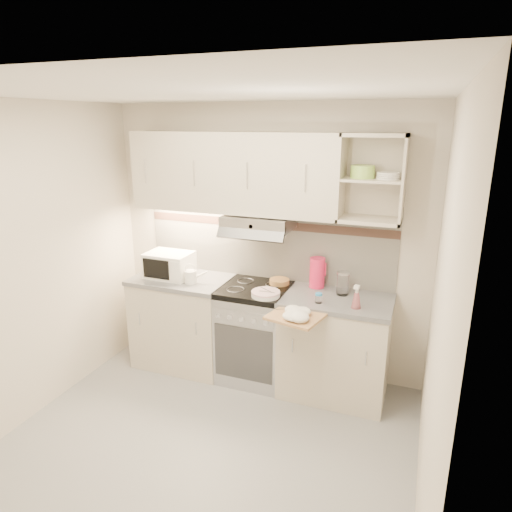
{
  "coord_description": "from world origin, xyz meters",
  "views": [
    {
      "loc": [
        1.37,
        -2.5,
        2.34
      ],
      "look_at": [
        0.07,
        0.95,
        1.24
      ],
      "focal_mm": 32.0,
      "sensor_mm": 36.0,
      "label": 1
    }
  ],
  "objects_px": {
    "glass_jar": "(343,283)",
    "spray_bottle": "(356,298)",
    "pink_pitcher": "(317,273)",
    "microwave": "(169,265)",
    "electric_range": "(255,332)",
    "plate_stack": "(266,294)",
    "cutting_board": "(296,316)",
    "watering_can": "(191,276)"
  },
  "relations": [
    {
      "from": "watering_can",
      "to": "pink_pitcher",
      "type": "bearing_deg",
      "value": -4.87
    },
    {
      "from": "electric_range",
      "to": "watering_can",
      "type": "bearing_deg",
      "value": -169.63
    },
    {
      "from": "electric_range",
      "to": "cutting_board",
      "type": "xyz_separation_m",
      "value": [
        0.5,
        -0.42,
        0.42
      ]
    },
    {
      "from": "watering_can",
      "to": "cutting_board",
      "type": "xyz_separation_m",
      "value": [
        1.09,
        -0.32,
        -0.1
      ]
    },
    {
      "from": "microwave",
      "to": "cutting_board",
      "type": "distance_m",
      "value": 1.44
    },
    {
      "from": "microwave",
      "to": "plate_stack",
      "type": "distance_m",
      "value": 1.05
    },
    {
      "from": "electric_range",
      "to": "microwave",
      "type": "height_order",
      "value": "microwave"
    },
    {
      "from": "cutting_board",
      "to": "plate_stack",
      "type": "bearing_deg",
      "value": 156.73
    },
    {
      "from": "microwave",
      "to": "pink_pitcher",
      "type": "height_order",
      "value": "pink_pitcher"
    },
    {
      "from": "plate_stack",
      "to": "electric_range",
      "type": "bearing_deg",
      "value": 133.14
    },
    {
      "from": "glass_jar",
      "to": "cutting_board",
      "type": "height_order",
      "value": "glass_jar"
    },
    {
      "from": "watering_can",
      "to": "pink_pitcher",
      "type": "height_order",
      "value": "pink_pitcher"
    },
    {
      "from": "watering_can",
      "to": "glass_jar",
      "type": "height_order",
      "value": "glass_jar"
    },
    {
      "from": "plate_stack",
      "to": "pink_pitcher",
      "type": "xyz_separation_m",
      "value": [
        0.35,
        0.38,
        0.11
      ]
    },
    {
      "from": "spray_bottle",
      "to": "plate_stack",
      "type": "bearing_deg",
      "value": -171.8
    },
    {
      "from": "spray_bottle",
      "to": "watering_can",
      "type": "bearing_deg",
      "value": -175.2
    },
    {
      "from": "plate_stack",
      "to": "cutting_board",
      "type": "height_order",
      "value": "plate_stack"
    },
    {
      "from": "glass_jar",
      "to": "spray_bottle",
      "type": "relative_size",
      "value": 0.99
    },
    {
      "from": "spray_bottle",
      "to": "pink_pitcher",
      "type": "bearing_deg",
      "value": 145.32
    },
    {
      "from": "pink_pitcher",
      "to": "glass_jar",
      "type": "height_order",
      "value": "pink_pitcher"
    },
    {
      "from": "glass_jar",
      "to": "cutting_board",
      "type": "distance_m",
      "value": 0.6
    },
    {
      "from": "spray_bottle",
      "to": "cutting_board",
      "type": "height_order",
      "value": "spray_bottle"
    },
    {
      "from": "microwave",
      "to": "spray_bottle",
      "type": "distance_m",
      "value": 1.8
    },
    {
      "from": "glass_jar",
      "to": "watering_can",
      "type": "bearing_deg",
      "value": -171.48
    },
    {
      "from": "electric_range",
      "to": "glass_jar",
      "type": "distance_m",
      "value": 0.95
    },
    {
      "from": "plate_stack",
      "to": "pink_pitcher",
      "type": "height_order",
      "value": "pink_pitcher"
    },
    {
      "from": "plate_stack",
      "to": "spray_bottle",
      "type": "relative_size",
      "value": 1.18
    },
    {
      "from": "watering_can",
      "to": "plate_stack",
      "type": "height_order",
      "value": "watering_can"
    },
    {
      "from": "plate_stack",
      "to": "pink_pitcher",
      "type": "bearing_deg",
      "value": 46.78
    },
    {
      "from": "spray_bottle",
      "to": "cutting_board",
      "type": "distance_m",
      "value": 0.51
    },
    {
      "from": "microwave",
      "to": "cutting_board",
      "type": "height_order",
      "value": "microwave"
    },
    {
      "from": "electric_range",
      "to": "watering_can",
      "type": "distance_m",
      "value": 0.79
    },
    {
      "from": "glass_jar",
      "to": "cutting_board",
      "type": "relative_size",
      "value": 0.52
    },
    {
      "from": "pink_pitcher",
      "to": "cutting_board",
      "type": "height_order",
      "value": "pink_pitcher"
    },
    {
      "from": "pink_pitcher",
      "to": "microwave",
      "type": "bearing_deg",
      "value": 170.9
    },
    {
      "from": "electric_range",
      "to": "microwave",
      "type": "relative_size",
      "value": 2.11
    },
    {
      "from": "microwave",
      "to": "cutting_board",
      "type": "relative_size",
      "value": 1.08
    },
    {
      "from": "microwave",
      "to": "pink_pitcher",
      "type": "relative_size",
      "value": 1.56
    },
    {
      "from": "pink_pitcher",
      "to": "glass_jar",
      "type": "distance_m",
      "value": 0.27
    },
    {
      "from": "watering_can",
      "to": "plate_stack",
      "type": "relative_size",
      "value": 0.87
    },
    {
      "from": "electric_range",
      "to": "cutting_board",
      "type": "distance_m",
      "value": 0.78
    },
    {
      "from": "electric_range",
      "to": "pink_pitcher",
      "type": "xyz_separation_m",
      "value": [
        0.52,
        0.2,
        0.59
      ]
    }
  ]
}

